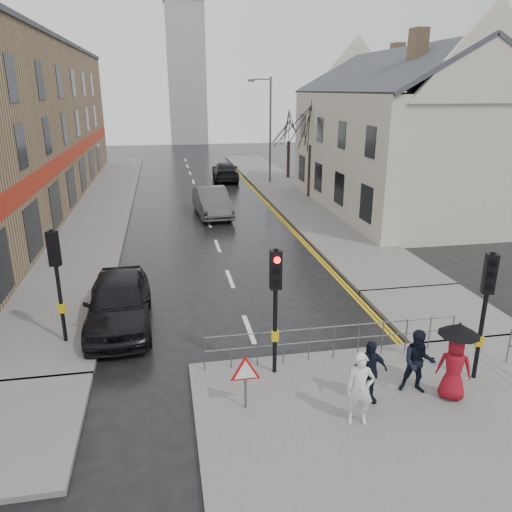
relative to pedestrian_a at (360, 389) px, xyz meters
name	(u,v)px	position (x,y,z in m)	size (l,w,h in m)	color
ground	(269,381)	(-1.57, 2.18, -0.98)	(120.00, 120.00, 0.00)	black
near_pavement	(447,457)	(1.43, -1.32, -0.91)	(10.00, 9.00, 0.14)	#605E5B
left_pavement	(102,202)	(-8.07, 25.18, -0.91)	(4.00, 44.00, 0.14)	#605E5B
right_pavement	(285,190)	(4.93, 27.18, -0.91)	(4.00, 40.00, 0.14)	#605E5B
pavement_bridge_right	(438,311)	(4.93, 5.18, -0.91)	(4.00, 4.20, 0.14)	#605E5B
building_right_cream	(401,131)	(10.43, 20.18, 3.80)	(9.00, 16.40, 10.10)	beige
church_tower	(187,76)	(-0.07, 64.18, 8.02)	(5.00, 5.00, 18.00)	#96999E
traffic_signal_near_left	(276,290)	(-1.37, 2.37, 1.47)	(0.28, 0.27, 3.40)	black
traffic_signal_near_right	(487,294)	(3.62, 1.17, 1.47)	(0.34, 0.33, 3.40)	black
traffic_signal_far_left	(56,267)	(-7.07, 5.18, 1.47)	(0.34, 0.33, 3.40)	black
guard_railing_front	(334,334)	(0.38, 2.78, -0.13)	(7.14, 0.04, 1.00)	#595B5E
warning_sign	(245,374)	(-2.37, 0.97, 0.06)	(0.80, 0.07, 1.35)	#595B5E
street_lamp	(268,123)	(4.25, 30.18, 3.72)	(1.83, 0.25, 8.00)	#595B5E
tree_near	(311,122)	(5.93, 24.18, 4.15)	(2.40, 2.40, 6.58)	#33221C
tree_far	(289,125)	(6.43, 32.18, 3.44)	(2.40, 2.40, 5.64)	#33221C
pedestrian_a	(360,389)	(0.00, 0.00, 0.00)	(0.62, 0.40, 1.69)	silver
pedestrian_b	(418,362)	(1.83, 0.87, -0.03)	(0.79, 0.62, 1.63)	black
pedestrian_with_umbrella	(456,357)	(2.54, 0.48, 0.25)	(0.96, 0.96, 1.96)	maroon
pedestrian_d	(369,372)	(0.50, 0.71, -0.05)	(0.93, 0.39, 1.58)	black
car_parked	(119,302)	(-5.57, 6.18, -0.15)	(1.97, 4.91, 1.67)	black
car_mid	(212,202)	(-1.20, 20.38, -0.16)	(1.76, 5.03, 1.66)	#404244
car_far	(225,171)	(1.11, 32.45, -0.24)	(2.09, 5.15, 1.49)	black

